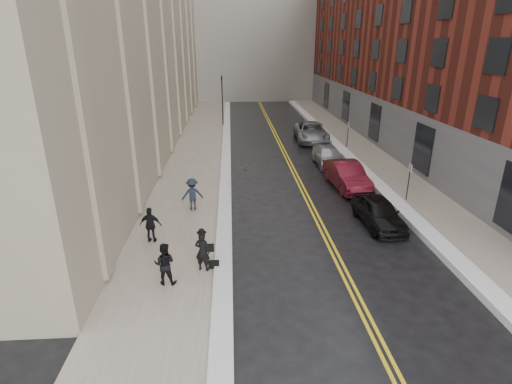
{
  "coord_description": "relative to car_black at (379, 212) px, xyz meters",
  "views": [
    {
      "loc": [
        -1.78,
        -12.1,
        8.44
      ],
      "look_at": [
        -0.64,
        5.91,
        1.6
      ],
      "focal_mm": 28.0,
      "sensor_mm": 36.0,
      "label": 1
    }
  ],
  "objects": [
    {
      "name": "sidewalk_left",
      "position": [
        -9.77,
        10.81,
        -0.62
      ],
      "size": [
        4.0,
        64.0,
        0.15
      ],
      "primitive_type": "cube",
      "color": "gray",
      "rests_on": "ground"
    },
    {
      "name": "parking_sign_near",
      "position": [
        2.63,
        2.81,
        0.66
      ],
      "size": [
        0.06,
        0.35,
        2.23
      ],
      "color": "black",
      "rests_on": "ground"
    },
    {
      "name": "parking_sign_far",
      "position": [
        2.63,
        14.81,
        0.66
      ],
      "size": [
        0.06,
        0.35,
        2.23
      ],
      "color": "black",
      "rests_on": "ground"
    },
    {
      "name": "sidewalk_right",
      "position": [
        3.73,
        10.81,
        -0.62
      ],
      "size": [
        3.0,
        64.0,
        0.15
      ],
      "primitive_type": "cube",
      "color": "gray",
      "rests_on": "ground"
    },
    {
      "name": "car_black",
      "position": [
        0.0,
        0.0,
        0.0
      ],
      "size": [
        1.83,
        4.13,
        1.38
      ],
      "primitive_type": "imported",
      "rotation": [
        0.0,
        0.0,
        0.05
      ],
      "color": "black",
      "rests_on": "ground"
    },
    {
      "name": "snow_ridge_left",
      "position": [
        -7.47,
        10.81,
        -0.56
      ],
      "size": [
        0.7,
        60.8,
        0.26
      ],
      "primitive_type": "cube",
      "color": "white",
      "rests_on": "ground"
    },
    {
      "name": "pedestrian_main",
      "position": [
        -8.24,
        -3.82,
        0.26
      ],
      "size": [
        0.67,
        0.53,
        1.6
      ],
      "primitive_type": "imported",
      "rotation": [
        0.0,
        0.0,
        2.86
      ],
      "color": "black",
      "rests_on": "sidewalk_left"
    },
    {
      "name": "car_maroon",
      "position": [
        -0.07,
        5.37,
        0.09
      ],
      "size": [
        2.05,
        4.89,
        1.57
      ],
      "primitive_type": "imported",
      "rotation": [
        0.0,
        0.0,
        0.08
      ],
      "color": "#4F0E18",
      "rests_on": "ground"
    },
    {
      "name": "pedestrian_b",
      "position": [
        -9.13,
        2.16,
        0.32
      ],
      "size": [
        1.21,
        0.83,
        1.72
      ],
      "primitive_type": "imported",
      "rotation": [
        0.0,
        0.0,
        3.33
      ],
      "color": "black",
      "rests_on": "sidewalk_left"
    },
    {
      "name": "building_right",
      "position": [
        12.23,
        17.81,
        8.31
      ],
      "size": [
        14.0,
        50.0,
        18.0
      ],
      "primitive_type": "cube",
      "color": "maroon",
      "rests_on": "ground"
    },
    {
      "name": "pedestrian_c",
      "position": [
        -10.63,
        -1.34,
        0.27
      ],
      "size": [
        0.99,
        0.5,
        1.61
      ],
      "primitive_type": "imported",
      "rotation": [
        0.0,
        0.0,
        3.02
      ],
      "color": "black",
      "rests_on": "sidewalk_left"
    },
    {
      "name": "pedestrian_a",
      "position": [
        -9.54,
        -4.63,
        0.26
      ],
      "size": [
        0.84,
        0.68,
        1.61
      ],
      "primitive_type": "imported",
      "rotation": [
        0.0,
        0.0,
        3.05
      ],
      "color": "black",
      "rests_on": "sidewalk_left"
    },
    {
      "name": "ground",
      "position": [
        -5.27,
        -5.19,
        -0.69
      ],
      "size": [
        160.0,
        160.0,
        0.0
      ],
      "primitive_type": "plane",
      "color": "black",
      "rests_on": "ground"
    },
    {
      "name": "snow_ridge_right",
      "position": [
        1.88,
        10.81,
        -0.54
      ],
      "size": [
        0.85,
        60.8,
        0.3
      ],
      "primitive_type": "cube",
      "color": "white",
      "rests_on": "ground"
    },
    {
      "name": "lane_stripe_b",
      "position": [
        -2.65,
        10.81,
        -0.69
      ],
      "size": [
        0.12,
        64.0,
        0.01
      ],
      "primitive_type": "cube",
      "color": "gold",
      "rests_on": "ground"
    },
    {
      "name": "lane_stripe_a",
      "position": [
        -2.89,
        10.81,
        -0.69
      ],
      "size": [
        0.12,
        64.0,
        0.01
      ],
      "primitive_type": "cube",
      "color": "gold",
      "rests_on": "ground"
    },
    {
      "name": "car_silver_far",
      "position": [
        0.14,
        17.73,
        0.12
      ],
      "size": [
        2.97,
        5.96,
        1.62
      ],
      "primitive_type": "imported",
      "rotation": [
        0.0,
        0.0,
        -0.05
      ],
      "color": "gray",
      "rests_on": "ground"
    },
    {
      "name": "car_silver_near",
      "position": [
        -0.07,
        10.19,
        -0.03
      ],
      "size": [
        1.93,
        4.57,
        1.32
      ],
      "primitive_type": "imported",
      "rotation": [
        0.0,
        0.0,
        0.02
      ],
      "color": "#A0A3A7",
      "rests_on": "ground"
    },
    {
      "name": "traffic_signal",
      "position": [
        -7.87,
        24.81,
        2.39
      ],
      "size": [
        0.18,
        0.15,
        5.2
      ],
      "color": "black",
      "rests_on": "ground"
    }
  ]
}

